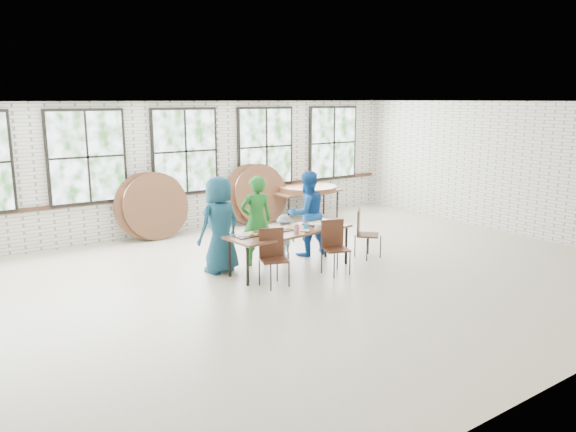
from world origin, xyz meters
The scene contains 13 objects.
room centered at (0.00, 4.44, 1.83)m, with size 12.00×12.00×12.00m.
dining_table centered at (0.16, 0.56, 0.69)m, with size 2.46×0.99×0.74m.
chair_near_left centered at (-0.54, 0.08, 0.56)m, with size 0.54×0.53×0.95m.
chair_near_right centered at (0.72, 0.00, 0.56)m, with size 0.53×0.52×0.95m.
chair_spare centered at (1.82, 0.43, 0.56)m, with size 0.58×0.58×0.95m.
adult_teal centered at (-0.91, 1.21, 0.86)m, with size 0.84×0.55×1.73m, color navy.
adult_green centered at (-0.14, 1.21, 0.84)m, with size 0.61×0.40×1.68m, color #1F7528.
toddler centered at (0.50, 1.21, 0.44)m, with size 0.57×0.33×0.88m, color #122039.
adult_blue centered at (1.04, 1.21, 0.84)m, with size 0.81×0.63×1.67m, color #164E9F.
storage_table centered at (3.10, 3.89, 0.69)m, with size 1.82×0.79×0.74m.
tabletop_clutter centered at (0.24, 0.53, 0.77)m, with size 2.06×0.61×0.11m.
round_tops_stacked centered at (3.10, 3.89, 0.80)m, with size 1.50×1.50×0.13m.
round_tops_leaning centered at (0.40, 4.20, 0.73)m, with size 4.41×0.44×1.50m.
Camera 1 is at (-5.55, -7.36, 3.04)m, focal length 35.00 mm.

